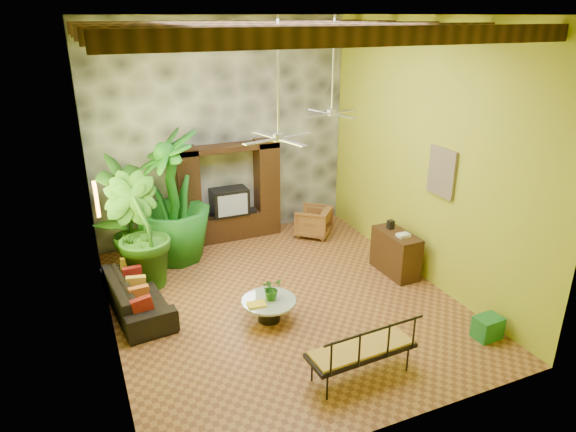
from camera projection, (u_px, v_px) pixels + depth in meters
name	position (u px, v px, depth m)	size (l,w,h in m)	color
ground	(281.00, 299.00, 9.67)	(7.00, 7.00, 0.00)	brown
ceiling	(280.00, 15.00, 7.83)	(6.00, 7.00, 0.02)	silver
back_wall	(221.00, 132.00, 11.73)	(6.00, 0.02, 5.00)	gold
left_wall	(95.00, 195.00, 7.63)	(0.02, 7.00, 5.00)	gold
right_wall	(424.00, 154.00, 9.86)	(0.02, 7.00, 5.00)	gold
stone_accent_wall	(222.00, 132.00, 11.68)	(5.98, 0.10, 4.98)	#3B3D43
ceiling_beams	(280.00, 30.00, 7.91)	(5.95, 5.36, 0.22)	#3A2212
entertainment_center	(229.00, 200.00, 11.99)	(2.40, 0.55, 2.30)	black
ceiling_fan_front	(278.00, 125.00, 8.00)	(1.28, 1.28, 1.86)	silver
ceiling_fan_back	(332.00, 102.00, 10.03)	(1.28, 1.28, 1.86)	silver
wall_art_mask	(96.00, 199.00, 8.65)	(0.06, 0.32, 0.55)	gold
wall_art_painting	(442.00, 172.00, 9.41)	(0.06, 0.70, 0.90)	#235582
sofa	(137.00, 294.00, 9.22)	(2.18, 0.85, 0.64)	black
wicker_armchair	(314.00, 222.00, 12.33)	(0.76, 0.78, 0.71)	olive
tall_plant_a	(128.00, 213.00, 10.49)	(1.28, 0.87, 2.43)	#225616
tall_plant_b	(138.00, 232.00, 9.79)	(1.24, 1.00, 2.25)	#235917
tall_plant_c	(172.00, 197.00, 10.78)	(1.59, 1.59, 2.84)	#1B681B
coffee_table	(269.00, 307.00, 8.93)	(0.95, 0.95, 0.40)	black
centerpiece_plant	(272.00, 289.00, 8.85)	(0.35, 0.31, 0.39)	#24651A
yellow_tray	(257.00, 305.00, 8.70)	(0.31, 0.22, 0.03)	#FFF51B
iron_bench	(364.00, 349.00, 7.37)	(1.66, 0.67, 0.57)	black
side_console	(396.00, 253.00, 10.51)	(0.50, 1.11, 0.89)	#3B2313
green_bin	(488.00, 328.00, 8.46)	(0.44, 0.33, 0.38)	#1E7221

